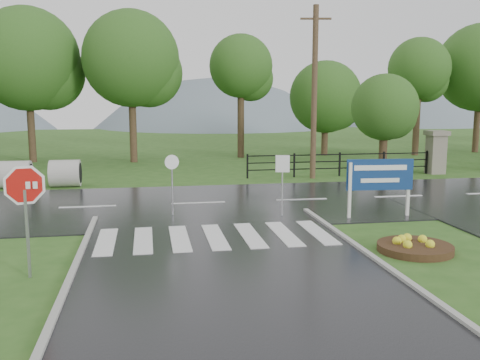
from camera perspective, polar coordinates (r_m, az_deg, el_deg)
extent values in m
plane|color=#2E581D|center=(10.49, 0.89, -13.28)|extent=(120.00, 120.00, 0.00)
cube|color=black|center=(20.03, -4.47, -2.58)|extent=(90.00, 8.00, 0.04)
cube|color=silver|center=(15.10, -14.10, -6.37)|extent=(0.50, 2.80, 0.02)
cube|color=silver|center=(15.06, -10.28, -6.29)|extent=(0.50, 2.80, 0.02)
cube|color=silver|center=(15.08, -6.45, -6.18)|extent=(0.50, 2.80, 0.02)
cube|color=silver|center=(15.17, -2.66, -6.04)|extent=(0.50, 2.80, 0.02)
cube|color=silver|center=(15.32, 1.07, -5.88)|extent=(0.50, 2.80, 0.02)
cube|color=silver|center=(15.54, 4.71, -5.71)|extent=(0.50, 2.80, 0.02)
cube|color=silver|center=(15.81, 8.24, -5.51)|extent=(0.50, 2.80, 0.02)
cube|color=gray|center=(29.68, 20.15, 2.57)|extent=(0.80, 0.80, 2.00)
cube|color=#6B6659|center=(29.59, 20.27, 4.73)|extent=(1.00, 1.00, 0.24)
cube|color=black|center=(27.51, 10.57, 1.25)|extent=(9.50, 0.05, 0.05)
cube|color=black|center=(27.47, 10.59, 1.98)|extent=(9.50, 0.05, 0.05)
cube|color=black|center=(27.43, 10.61, 2.70)|extent=(9.50, 0.05, 0.05)
cube|color=black|center=(26.21, 0.80, 1.47)|extent=(0.08, 0.08, 1.20)
cube|color=black|center=(29.48, 19.27, 1.80)|extent=(0.08, 0.08, 1.20)
sphere|color=slate|center=(78.13, -2.31, -6.97)|extent=(48.00, 48.00, 48.00)
sphere|color=slate|center=(85.29, 16.69, -3.01)|extent=(36.00, 36.00, 36.00)
cylinder|color=#9E9B93|center=(25.43, -22.83, 0.55)|extent=(1.30, 1.20, 1.20)
cylinder|color=#9E9B93|center=(25.04, -18.14, 0.69)|extent=(1.30, 1.20, 1.20)
cube|color=#939399|center=(12.64, -21.72, -5.38)|extent=(0.06, 0.06, 1.97)
cylinder|color=white|center=(12.44, -21.99, -0.52)|extent=(1.13, 0.38, 1.18)
cylinder|color=#B1110C|center=(12.43, -22.01, -0.53)|extent=(0.99, 0.34, 1.03)
cube|color=silver|center=(17.75, 11.63, -1.15)|extent=(0.10, 0.10, 1.86)
cube|color=silver|center=(18.60, 17.51, -0.93)|extent=(0.10, 0.10, 1.86)
cube|color=navy|center=(18.07, 14.70, 0.56)|extent=(2.23, 0.22, 1.02)
cube|color=white|center=(18.01, 14.77, 1.28)|extent=(1.77, 0.14, 0.17)
cube|color=white|center=(18.07, 14.72, -0.04)|extent=(1.30, 0.11, 0.14)
cylinder|color=#332111|center=(14.63, 18.16, -6.90)|extent=(1.92, 1.92, 0.19)
cube|color=#939399|center=(17.72, 4.52, -0.88)|extent=(0.04, 0.04, 1.95)
cube|color=white|center=(17.58, 4.56, 1.74)|extent=(0.45, 0.15, 0.56)
cylinder|color=#939399|center=(17.90, -7.24, -0.85)|extent=(0.06, 0.06, 1.93)
cylinder|color=white|center=(17.75, -7.29, 1.91)|extent=(0.47, 0.14, 0.48)
cylinder|color=#473523|center=(26.30, 7.93, 9.13)|extent=(0.28, 0.28, 8.26)
cube|color=brown|center=(26.55, 8.09, 16.67)|extent=(1.46, 0.34, 0.09)
cylinder|color=#3D2B1C|center=(29.94, 15.03, 3.68)|extent=(0.46, 0.46, 2.86)
sphere|color=#265219|center=(29.84, 15.19, 7.51)|extent=(3.56, 3.56, 3.56)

